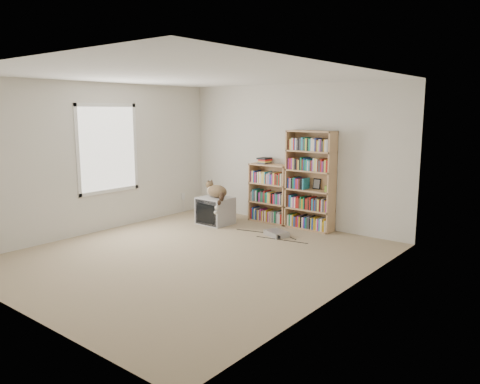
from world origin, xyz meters
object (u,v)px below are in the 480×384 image
Objects in this scene: crt_tv at (216,211)px; dvd_player at (277,233)px; bookcase_short at (270,195)px; cat at (217,193)px; bookcase_tall at (311,183)px.

dvd_player is (1.35, -0.01, -0.20)m from crt_tv.
bookcase_short is 2.86× the size of dvd_player.
cat is at bearing -158.49° from dvd_player.
crt_tv is 1.52× the size of dvd_player.
dvd_player is (1.28, 0.02, -0.53)m from cat.
bookcase_tall reaches higher than bookcase_short.
dvd_player is at bearing -103.14° from bookcase_tall.
bookcase_short reaches higher than cat.
cat is at bearing -24.80° from crt_tv.
cat is 1.39m from dvd_player.
bookcase_tall is 1.58× the size of bookcase_short.
bookcase_tall reaches higher than crt_tv.
bookcase_short is at bearing 49.34° from crt_tv.
crt_tv is 0.34× the size of bookcase_tall.
cat reaches higher than dvd_player.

